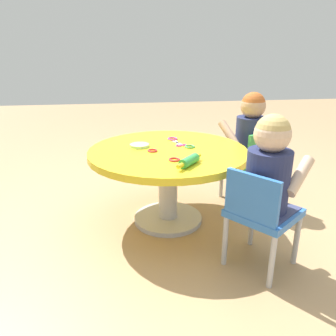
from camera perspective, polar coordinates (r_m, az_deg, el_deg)
ground_plane at (r=2.21m, az=-0.00°, el=-8.94°), size 10.00×10.00×0.00m
craft_table at (r=2.05m, az=-0.00°, el=0.46°), size 0.97×0.97×0.49m
child_chair_left at (r=1.70m, az=15.58°, el=-7.52°), size 0.42×0.42×0.54m
seated_child_left at (r=1.64m, az=16.99°, el=0.02°), size 0.42×0.44×0.51m
child_chair_right at (r=2.43m, az=14.19°, el=1.05°), size 0.39×0.39×0.54m
seated_child_right at (r=2.40m, az=13.99°, el=6.45°), size 0.42×0.38×0.51m
rolling_pin at (r=1.74m, az=3.67°, el=1.24°), size 0.19×0.17×0.05m
craft_scissors at (r=2.12m, az=1.98°, el=4.10°), size 0.14×0.09×0.01m
playdough_blob_0 at (r=2.08m, az=-4.92°, el=3.88°), size 0.12×0.12×0.02m
cookie_cutter_0 at (r=2.06m, az=3.75°, el=3.70°), size 0.06×0.06×0.01m
cookie_cutter_1 at (r=2.24m, az=0.78°, el=5.06°), size 0.07×0.07×0.01m
cookie_cutter_2 at (r=1.82m, az=1.10°, el=1.47°), size 0.06×0.06×0.01m
cookie_cutter_3 at (r=1.98m, az=-2.69°, el=3.02°), size 0.06×0.06×0.01m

